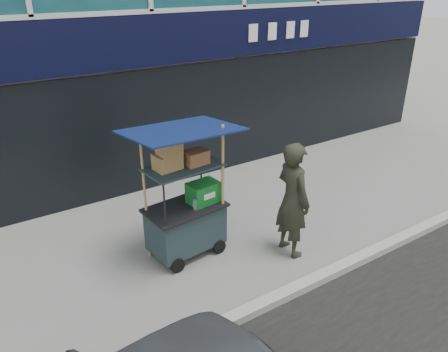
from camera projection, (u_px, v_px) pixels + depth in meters
ground at (283, 286)px, 6.15m from camera, size 80.00×80.00×0.00m
curb at (293, 291)px, 5.97m from camera, size 80.00×0.18×0.12m
vendor_cart at (186, 211)px, 6.60m from camera, size 1.67×1.25×2.12m
vendor_man at (293, 200)px, 6.56m from camera, size 0.47×0.68×1.83m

